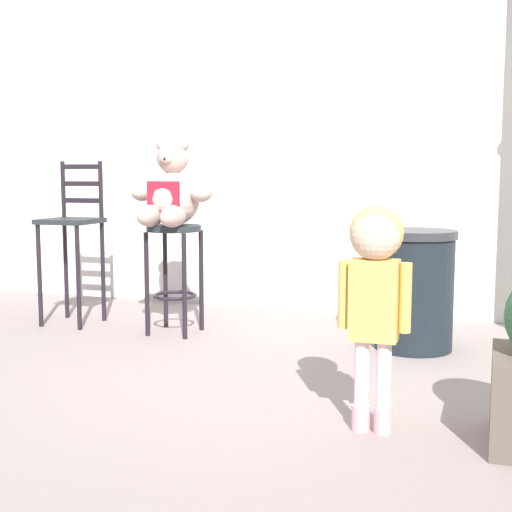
{
  "coord_description": "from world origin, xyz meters",
  "views": [
    {
      "loc": [
        1.23,
        -3.36,
        1.09
      ],
      "look_at": [
        -0.02,
        0.25,
        0.63
      ],
      "focal_mm": 48.25,
      "sensor_mm": 36.0,
      "label": 1
    }
  ],
  "objects_px": {
    "bar_stool_with_teddy": "(174,257)",
    "child_walking": "(375,269)",
    "bar_chair_empty": "(73,231)",
    "trash_bin": "(414,289)",
    "teddy_bear": "(171,194)"
  },
  "relations": [
    {
      "from": "bar_stool_with_teddy",
      "to": "bar_chair_empty",
      "type": "distance_m",
      "value": 0.85
    },
    {
      "from": "bar_stool_with_teddy",
      "to": "teddy_bear",
      "type": "distance_m",
      "value": 0.43
    },
    {
      "from": "trash_bin",
      "to": "bar_chair_empty",
      "type": "height_order",
      "value": "bar_chair_empty"
    },
    {
      "from": "bar_stool_with_teddy",
      "to": "child_walking",
      "type": "xyz_separation_m",
      "value": [
        1.59,
        -1.37,
        0.17
      ]
    },
    {
      "from": "teddy_bear",
      "to": "child_walking",
      "type": "xyz_separation_m",
      "value": [
        1.59,
        -1.34,
        -0.26
      ]
    },
    {
      "from": "child_walking",
      "to": "trash_bin",
      "type": "distance_m",
      "value": 1.51
    },
    {
      "from": "bar_stool_with_teddy",
      "to": "child_walking",
      "type": "height_order",
      "value": "child_walking"
    },
    {
      "from": "bar_stool_with_teddy",
      "to": "child_walking",
      "type": "relative_size",
      "value": 0.77
    },
    {
      "from": "bar_stool_with_teddy",
      "to": "bar_chair_empty",
      "type": "xyz_separation_m",
      "value": [
        -0.83,
        0.05,
        0.15
      ]
    },
    {
      "from": "child_walking",
      "to": "bar_chair_empty",
      "type": "height_order",
      "value": "bar_chair_empty"
    },
    {
      "from": "trash_bin",
      "to": "bar_chair_empty",
      "type": "relative_size",
      "value": 0.63
    },
    {
      "from": "child_walking",
      "to": "bar_chair_empty",
      "type": "relative_size",
      "value": 0.81
    },
    {
      "from": "bar_stool_with_teddy",
      "to": "child_walking",
      "type": "distance_m",
      "value": 2.11
    },
    {
      "from": "trash_bin",
      "to": "teddy_bear",
      "type": "bearing_deg",
      "value": -175.44
    },
    {
      "from": "child_walking",
      "to": "teddy_bear",
      "type": "bearing_deg",
      "value": -125.4
    }
  ]
}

